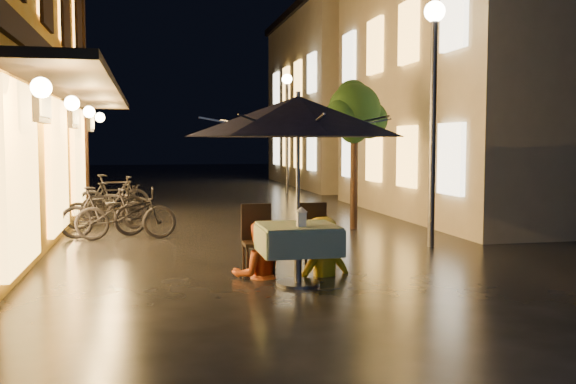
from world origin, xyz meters
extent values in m
plane|color=black|center=(0.00, 0.00, 0.00)|extent=(90.00, 90.00, 0.00)
cube|color=black|center=(-3.47, 4.00, 3.30)|extent=(0.12, 11.00, 0.35)
cube|color=black|center=(-2.90, 4.00, 2.75)|extent=(1.20, 10.50, 0.12)
cube|color=#FFB74B|center=(-3.44, 5.50, 4.60)|extent=(0.10, 0.90, 1.50)
cube|color=#FFB74B|center=(-3.44, 8.00, 4.60)|extent=(0.10, 0.90, 1.50)
cube|color=#FFB74B|center=(-3.44, 0.50, 1.40)|extent=(0.10, 2.20, 2.40)
cube|color=#FFB74B|center=(-3.44, 4.00, 1.40)|extent=(0.10, 2.20, 2.40)
cube|color=#FFB74B|center=(-3.44, 7.50, 1.40)|extent=(0.10, 2.20, 2.40)
cube|color=#BFB299|center=(7.50, 6.50, 3.25)|extent=(7.00, 9.00, 6.50)
cube|color=#FFB74B|center=(3.95, 3.20, 1.50)|extent=(0.10, 1.00, 1.40)
cube|color=#FFB74B|center=(3.95, 3.20, 4.30)|extent=(0.10, 1.00, 1.40)
cube|color=#FFB74B|center=(3.95, 5.40, 1.50)|extent=(0.10, 1.00, 1.40)
cube|color=#FFB74B|center=(3.95, 5.40, 4.30)|extent=(0.10, 1.00, 1.40)
cube|color=#FFB74B|center=(3.95, 7.60, 1.50)|extent=(0.10, 1.00, 1.40)
cube|color=#FFB74B|center=(3.95, 7.60, 4.30)|extent=(0.10, 1.00, 1.40)
cube|color=#FFB74B|center=(3.95, 9.80, 1.50)|extent=(0.10, 1.00, 1.40)
cube|color=#FFB74B|center=(3.95, 9.80, 4.30)|extent=(0.10, 1.00, 1.40)
cube|color=#BFB299|center=(7.50, 18.00, 3.50)|extent=(7.00, 10.00, 7.00)
cube|color=black|center=(7.50, 18.00, 7.15)|extent=(7.30, 10.30, 0.30)
cube|color=#FFB74B|center=(3.95, 14.20, 1.50)|extent=(0.10, 1.00, 1.40)
cube|color=#FFB74B|center=(3.95, 14.20, 4.30)|extent=(0.10, 1.00, 1.40)
cube|color=#FFB74B|center=(3.95, 16.40, 1.50)|extent=(0.10, 1.00, 1.40)
cube|color=#FFB74B|center=(3.95, 16.40, 4.30)|extent=(0.10, 1.00, 1.40)
cube|color=#FFB74B|center=(3.95, 18.60, 1.50)|extent=(0.10, 1.00, 1.40)
cube|color=#FFB74B|center=(3.95, 18.60, 4.30)|extent=(0.10, 1.00, 1.40)
cube|color=#FFB74B|center=(3.95, 20.80, 1.50)|extent=(0.10, 1.00, 1.40)
cube|color=#FFB74B|center=(3.95, 20.80, 4.30)|extent=(0.10, 1.00, 1.40)
cylinder|color=black|center=(2.40, 4.50, 1.10)|extent=(0.16, 0.16, 2.20)
sphere|color=black|center=(2.40, 4.50, 2.50)|extent=(1.10, 1.10, 1.10)
sphere|color=black|center=(2.75, 4.60, 2.30)|extent=(0.80, 0.80, 0.80)
sphere|color=black|center=(2.10, 4.35, 2.35)|extent=(0.76, 0.76, 0.76)
sphere|color=black|center=(2.45, 4.80, 2.80)|extent=(0.70, 0.70, 0.70)
sphere|color=black|center=(2.30, 4.25, 2.10)|extent=(0.60, 0.60, 0.60)
cylinder|color=#59595E|center=(3.00, 2.00, 2.00)|extent=(0.12, 0.12, 4.00)
sphere|color=beige|center=(3.00, 2.00, 4.05)|extent=(0.36, 0.36, 0.36)
cylinder|color=#59595E|center=(3.00, 14.00, 2.00)|extent=(0.12, 0.12, 4.00)
sphere|color=beige|center=(3.00, 14.00, 4.05)|extent=(0.36, 0.36, 0.36)
cylinder|color=#59595E|center=(0.04, -0.45, 0.36)|extent=(0.10, 0.10, 0.72)
cylinder|color=#59595E|center=(0.04, -0.45, 0.02)|extent=(0.56, 0.56, 0.04)
cube|color=#285736|center=(0.04, -0.45, 0.75)|extent=(0.95, 0.95, 0.06)
cube|color=#285736|center=(0.51, -0.45, 0.58)|extent=(0.04, 0.95, 0.33)
cube|color=#285736|center=(-0.44, -0.45, 0.58)|extent=(0.04, 0.95, 0.33)
cube|color=#285736|center=(0.04, 0.02, 0.58)|extent=(0.95, 0.04, 0.33)
cube|color=#285736|center=(0.04, -0.93, 0.58)|extent=(0.95, 0.04, 0.33)
cylinder|color=#59595E|center=(0.04, -0.45, 1.15)|extent=(0.05, 0.05, 2.30)
cone|color=black|center=(0.04, -0.45, 2.15)|extent=(2.84, 2.84, 0.51)
cylinder|color=#59595E|center=(0.04, -0.45, 2.40)|extent=(0.06, 0.06, 0.12)
cube|color=black|center=(-0.36, 0.20, 0.45)|extent=(0.42, 0.42, 0.05)
cube|color=black|center=(-0.36, 0.39, 0.70)|extent=(0.42, 0.04, 0.55)
cylinder|color=black|center=(-0.54, 0.02, 0.21)|extent=(0.04, 0.04, 0.43)
cylinder|color=black|center=(-0.18, 0.02, 0.21)|extent=(0.04, 0.04, 0.43)
cylinder|color=black|center=(-0.54, 0.38, 0.21)|extent=(0.04, 0.04, 0.43)
cylinder|color=black|center=(-0.18, 0.38, 0.21)|extent=(0.04, 0.04, 0.43)
cube|color=black|center=(0.44, 0.20, 0.45)|extent=(0.42, 0.42, 0.05)
cube|color=black|center=(0.44, 0.39, 0.70)|extent=(0.42, 0.04, 0.55)
cylinder|color=black|center=(0.26, 0.02, 0.21)|extent=(0.04, 0.04, 0.43)
cylinder|color=black|center=(0.62, 0.02, 0.21)|extent=(0.04, 0.04, 0.43)
cylinder|color=black|center=(0.26, 0.38, 0.21)|extent=(0.04, 0.04, 0.43)
cylinder|color=black|center=(0.62, 0.38, 0.21)|extent=(0.04, 0.04, 0.43)
cube|color=white|center=(0.04, -0.64, 0.87)|extent=(0.11, 0.11, 0.18)
cube|color=#FFD88C|center=(0.04, -0.64, 0.86)|extent=(0.07, 0.07, 0.12)
cone|color=white|center=(0.04, -0.64, 0.99)|extent=(0.16, 0.16, 0.07)
imported|color=#D0531D|center=(-0.38, 0.14, 0.74)|extent=(0.76, 0.61, 1.48)
imported|color=yellow|center=(0.51, 0.09, 0.78)|extent=(1.12, 0.82, 1.56)
imported|color=black|center=(-2.24, 3.98, 0.49)|extent=(1.87, 0.69, 0.97)
imported|color=black|center=(-2.67, 4.31, 0.49)|extent=(1.70, 0.79, 0.98)
imported|color=black|center=(-2.70, 5.56, 0.45)|extent=(1.73, 0.65, 0.90)
imported|color=black|center=(-2.63, 6.83, 0.45)|extent=(1.57, 0.90, 0.91)
imported|color=black|center=(-2.52, 7.38, 0.41)|extent=(1.63, 0.87, 0.81)
imported|color=black|center=(-2.67, 7.85, 0.52)|extent=(1.80, 0.81, 1.05)
camera|label=1|loc=(-1.80, -8.34, 1.83)|focal=40.00mm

